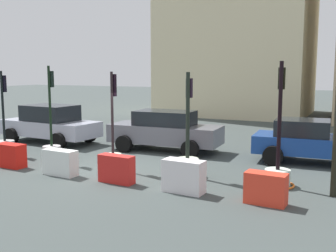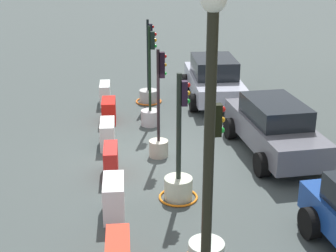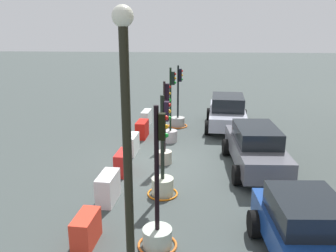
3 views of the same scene
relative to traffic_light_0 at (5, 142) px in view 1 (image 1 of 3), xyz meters
The scene contains 15 objects.
ground_plane 5.24m from the traffic_light_0, ahead, with size 120.00×120.00×0.00m, color #3E4645.
traffic_light_0 is the anchor object (origin of this frame).
traffic_light_1 2.57m from the traffic_light_0, ahead, with size 0.63×0.63×3.38m.
traffic_light_2 5.21m from the traffic_light_0, ahead, with size 0.56×0.56×3.18m.
traffic_light_3 7.81m from the traffic_light_0, ahead, with size 0.97×0.97×3.17m.
traffic_light_4 10.50m from the traffic_light_0, ahead, with size 0.96×0.96×3.47m.
construction_barrier_1 2.57m from the traffic_light_0, 38.77° to the right, with size 1.08×0.53×0.79m.
construction_barrier_2 4.56m from the traffic_light_0, 22.27° to the right, with size 1.15×0.50×0.79m.
construction_barrier_3 6.48m from the traffic_light_0, 15.25° to the right, with size 1.10×0.43×0.81m.
construction_barrier_4 8.54m from the traffic_light_0, 11.61° to the right, with size 1.13×0.54×0.88m.
construction_barrier_5 10.68m from the traffic_light_0, ahead, with size 1.01×0.51×0.77m.
car_silver_hatchback 2.59m from the traffic_light_0, 89.31° to the left, with size 4.68×2.41×1.69m.
car_blue_estate 11.50m from the traffic_light_0, 16.81° to the left, with size 4.10×2.23×1.52m.
car_grey_saloon 6.30m from the traffic_light_0, 29.48° to the left, with size 4.56×2.17×1.62m.
building_main_facade 20.52m from the traffic_light_0, 77.54° to the left, with size 10.65×9.04×16.40m.
Camera 1 is at (7.25, -10.87, 3.21)m, focal length 43.07 mm.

